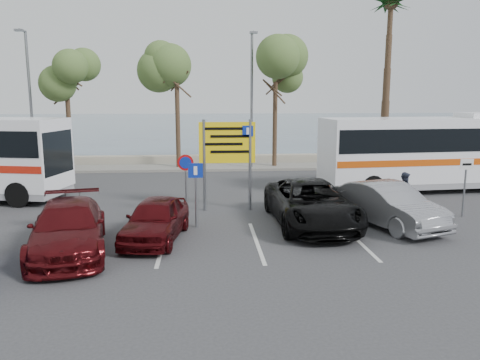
{
  "coord_description": "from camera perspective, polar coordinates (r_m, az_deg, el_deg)",
  "views": [
    {
      "loc": [
        0.12,
        -14.95,
        4.5
      ],
      "look_at": [
        1.49,
        3.0,
        1.25
      ],
      "focal_mm": 35.0,
      "sensor_mm": 36.0,
      "label": 1
    }
  ],
  "objects": [
    {
      "name": "ground",
      "position": [
        15.62,
        -4.64,
        -6.55
      ],
      "size": [
        120.0,
        120.0,
        0.0
      ],
      "primitive_type": "plane",
      "color": "#363638",
      "rests_on": "ground"
    },
    {
      "name": "kerb_strip",
      "position": [
        29.29,
        -4.54,
        1.52
      ],
      "size": [
        44.0,
        2.4,
        0.15
      ],
      "primitive_type": "cube",
      "color": "gray",
      "rests_on": "ground"
    },
    {
      "name": "seawall",
      "position": [
        31.24,
        -4.54,
        2.49
      ],
      "size": [
        48.0,
        0.8,
        0.6
      ],
      "primitive_type": "cube",
      "color": "#A59B84",
      "rests_on": "ground"
    },
    {
      "name": "sea",
      "position": [
        75.09,
        -4.47,
        6.79
      ],
      "size": [
        140.0,
        140.0,
        0.0
      ],
      "primitive_type": "plane",
      "color": "#44586D",
      "rests_on": "ground"
    },
    {
      "name": "tree_left",
      "position": [
        30.11,
        -20.5,
        12.48
      ],
      "size": [
        3.2,
        3.2,
        7.2
      ],
      "color": "#382619",
      "rests_on": "kerb_strip"
    },
    {
      "name": "tree_mid",
      "position": [
        29.08,
        -7.78,
        14.4
      ],
      "size": [
        3.2,
        3.2,
        8.0
      ],
      "color": "#382619",
      "rests_on": "kerb_strip"
    },
    {
      "name": "tree_right",
      "position": [
        29.33,
        4.37,
        13.47
      ],
      "size": [
        3.2,
        3.2,
        7.4
      ],
      "color": "#382619",
      "rests_on": "kerb_strip"
    },
    {
      "name": "palm_tree",
      "position": [
        31.57,
        17.92,
        19.56
      ],
      "size": [
        4.8,
        4.8,
        11.2
      ],
      "color": "#382619",
      "rests_on": "kerb_strip"
    },
    {
      "name": "street_lamp_left",
      "position": [
        30.22,
        -24.28,
        9.54
      ],
      "size": [
        0.45,
        1.15,
        8.01
      ],
      "color": "slate",
      "rests_on": "kerb_strip"
    },
    {
      "name": "street_lamp_right",
      "position": [
        28.62,
        1.45,
        10.44
      ],
      "size": [
        0.45,
        1.15,
        8.01
      ],
      "color": "slate",
      "rests_on": "kerb_strip"
    },
    {
      "name": "direction_sign",
      "position": [
        18.29,
        -1.56,
        3.74
      ],
      "size": [
        2.2,
        0.12,
        3.6
      ],
      "color": "slate",
      "rests_on": "ground"
    },
    {
      "name": "sign_no_stop",
      "position": [
        17.6,
        -6.64,
        0.6
      ],
      "size": [
        0.6,
        0.08,
        2.35
      ],
      "color": "slate",
      "rests_on": "ground"
    },
    {
      "name": "sign_parking",
      "position": [
        16.04,
        -5.42,
        -0.7
      ],
      "size": [
        0.5,
        0.07,
        2.25
      ],
      "color": "slate",
      "rests_on": "ground"
    },
    {
      "name": "sign_taxi",
      "position": [
        19.33,
        25.77,
        0.05
      ],
      "size": [
        0.5,
        0.07,
        2.2
      ],
      "color": "slate",
      "rests_on": "ground"
    },
    {
      "name": "lane_markings",
      "position": [
        14.71,
        -9.13,
        -7.69
      ],
      "size": [
        12.02,
        4.2,
        0.01
      ],
      "primitive_type": null,
      "color": "silver",
      "rests_on": "ground"
    },
    {
      "name": "coach_bus_right",
      "position": [
        24.49,
        23.68,
        2.86
      ],
      "size": [
        12.08,
        3.59,
        3.71
      ],
      "color": "white",
      "rests_on": "ground"
    },
    {
      "name": "car_maroon",
      "position": [
        14.47,
        -20.19,
        -5.52
      ],
      "size": [
        3.01,
        5.33,
        1.46
      ],
      "primitive_type": "imported",
      "rotation": [
        0.0,
        0.0,
        0.2
      ],
      "color": "#500D10",
      "rests_on": "ground"
    },
    {
      "name": "car_red",
      "position": [
        15.01,
        -10.23,
        -4.7
      ],
      "size": [
        2.21,
        4.15,
        1.34
      ],
      "primitive_type": "imported",
      "rotation": [
        0.0,
        0.0,
        -0.16
      ],
      "color": "#490A0D",
      "rests_on": "ground"
    },
    {
      "name": "suv_black",
      "position": [
        16.59,
        8.65,
        -2.84
      ],
      "size": [
        2.75,
        5.69,
        1.56
      ],
      "primitive_type": "imported",
      "rotation": [
        0.0,
        0.0,
        0.03
      ],
      "color": "black",
      "rests_on": "ground"
    },
    {
      "name": "car_silver_b",
      "position": [
        17.12,
        17.58,
        -2.89
      ],
      "size": [
        3.02,
        4.84,
        1.51
      ],
      "primitive_type": "imported",
      "rotation": [
        0.0,
        0.0,
        0.34
      ],
      "color": "#97989D",
      "rests_on": "ground"
    },
    {
      "name": "pedestrian_far",
      "position": [
        19.61,
        19.4,
        -1.31
      ],
      "size": [
        0.77,
        0.88,
        1.55
      ],
      "primitive_type": "imported",
      "rotation": [
        0.0,
        0.0,
        1.85
      ],
      "color": "#333A4D",
      "rests_on": "ground"
    }
  ]
}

